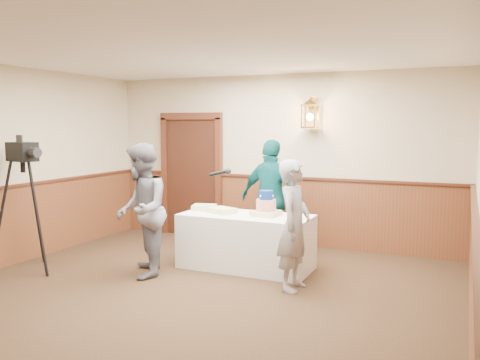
% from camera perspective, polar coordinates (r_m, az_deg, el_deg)
% --- Properties ---
extents(ground, '(7.00, 7.00, 0.00)m').
position_cam_1_polar(ground, '(5.62, -8.60, -14.48)').
color(ground, black).
rests_on(ground, ground).
extents(room_shell, '(6.02, 7.02, 2.81)m').
position_cam_1_polar(room_shell, '(5.69, -6.83, 1.55)').
color(room_shell, '#C1B190').
rests_on(room_shell, ground).
extents(display_table, '(1.80, 0.80, 0.75)m').
position_cam_1_polar(display_table, '(7.06, 0.67, -6.91)').
color(display_table, silver).
rests_on(display_table, ground).
extents(tiered_cake, '(0.36, 0.36, 0.35)m').
position_cam_1_polar(tiered_cake, '(6.90, 2.94, -2.92)').
color(tiered_cake, beige).
rests_on(tiered_cake, display_table).
extents(sheet_cake_yellow, '(0.42, 0.37, 0.07)m').
position_cam_1_polar(sheet_cake_yellow, '(7.12, -2.01, -3.44)').
color(sheet_cake_yellow, '#EEDF8E').
rests_on(sheet_cake_yellow, display_table).
extents(sheet_cake_green, '(0.38, 0.33, 0.08)m').
position_cam_1_polar(sheet_cake_green, '(7.38, -4.03, -3.09)').
color(sheet_cake_green, '#B1EEA8').
rests_on(sheet_cake_green, display_table).
extents(interviewer, '(1.58, 1.07, 1.75)m').
position_cam_1_polar(interviewer, '(6.72, -11.03, -3.36)').
color(interviewer, slate).
rests_on(interviewer, ground).
extents(baker, '(0.38, 0.57, 1.57)m').
position_cam_1_polar(baker, '(6.12, 6.09, -5.07)').
color(baker, gray).
rests_on(baker, ground).
extents(assistant_p, '(1.09, 0.60, 1.77)m').
position_cam_1_polar(assistant_p, '(7.61, 3.60, -2.07)').
color(assistant_p, '#0A4B4D').
rests_on(assistant_p, ground).
extents(tv_camera_rig, '(0.69, 0.64, 1.75)m').
position_cam_1_polar(tv_camera_rig, '(7.44, -22.98, -3.51)').
color(tv_camera_rig, black).
rests_on(tv_camera_rig, ground).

